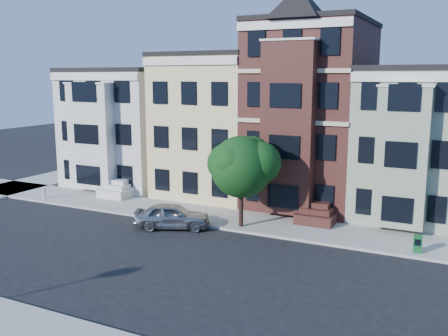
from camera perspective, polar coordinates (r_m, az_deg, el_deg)
The scene contains 10 objects.
ground at distance 22.66m, azimuth -1.18°, elevation -12.12°, with size 120.00×120.00×0.00m, color black.
far_sidewalk at distance 29.54m, azimuth 6.06°, elevation -6.57°, with size 60.00×4.00×0.15m, color #9E9B93.
house_white at distance 41.46m, azimuth -10.39°, elevation 4.49°, with size 8.00×9.00×9.00m, color silver.
house_yellow at distance 37.20m, azimuth -0.45°, elevation 4.76°, with size 7.00×9.00×10.00m, color beige.
house_brown at distance 34.53m, azimuth 10.03°, elevation 5.83°, with size 7.00×9.00×12.00m, color #3D1B17.
house_green at distance 33.45m, azimuth 20.69°, elevation 2.58°, with size 6.00×9.00×9.00m, color gray.
street_tree at distance 28.27m, azimuth 1.99°, elevation -0.35°, with size 5.58×5.58×6.49m, color #144614, non-canonical shape.
parked_car at distance 29.11m, azimuth -5.95°, elevation -5.45°, with size 1.76×4.37×1.49m, color gray.
newspaper_box at distance 26.51m, azimuth 21.26°, elevation -8.08°, with size 0.40×0.35×0.88m, color #16602B.
fire_hydrant at distance 37.58m, azimuth -19.86°, elevation -2.81°, with size 0.23×0.23×0.64m, color beige.
Camera 1 is at (9.69, -18.53, 8.71)m, focal length 40.00 mm.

